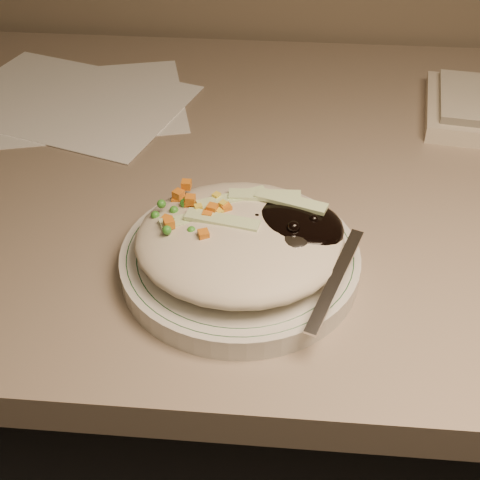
{
  "coord_description": "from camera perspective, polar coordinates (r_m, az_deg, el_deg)",
  "views": [
    {
      "loc": [
        -0.07,
        0.72,
        1.17
      ],
      "look_at": [
        -0.11,
        1.19,
        0.78
      ],
      "focal_mm": 50.0,
      "sensor_mm": 36.0,
      "label": 1
    }
  ],
  "objects": [
    {
      "name": "papers",
      "position": [
        0.94,
        -14.32,
        11.37
      ],
      "size": [
        0.35,
        0.29,
        0.0
      ],
      "color": "white",
      "rests_on": "desk"
    },
    {
      "name": "meal",
      "position": [
        0.61,
        0.39,
        0.34
      ],
      "size": [
        0.21,
        0.19,
        0.05
      ],
      "color": "beige",
      "rests_on": "plate"
    },
    {
      "name": "plate",
      "position": [
        0.63,
        -0.0,
        -1.82
      ],
      "size": [
        0.22,
        0.22,
        0.02
      ],
      "primitive_type": "cylinder",
      "color": "silver",
      "rests_on": "desk"
    },
    {
      "name": "desk",
      "position": [
        0.91,
        7.74,
        -4.36
      ],
      "size": [
        1.4,
        0.7,
        0.74
      ],
      "color": "#7E6D5B",
      "rests_on": "ground"
    },
    {
      "name": "plate_rim",
      "position": [
        0.62,
        -0.0,
        -1.13
      ],
      "size": [
        0.21,
        0.21,
        0.0
      ],
      "color": "#144723",
      "rests_on": "plate"
    }
  ]
}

